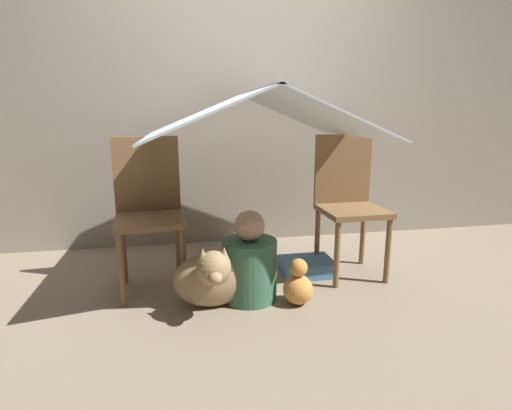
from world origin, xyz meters
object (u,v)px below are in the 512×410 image
at_px(person_front, 250,264).
at_px(dog, 212,277).
at_px(chair_left, 149,207).
at_px(chair_right, 348,199).

bearing_deg(person_front, dog, -157.45).
relative_size(chair_left, dog, 2.18).
height_order(chair_left, chair_right, same).
xyz_separation_m(chair_left, chair_right, (1.31, 0.00, 0.00)).
bearing_deg(person_front, chair_right, 22.55).
bearing_deg(chair_right, dog, -158.60).
height_order(chair_right, person_front, chair_right).
distance_m(chair_right, person_front, 0.84).
xyz_separation_m(chair_left, person_front, (0.58, -0.30, -0.30)).
bearing_deg(chair_left, chair_right, -5.18).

